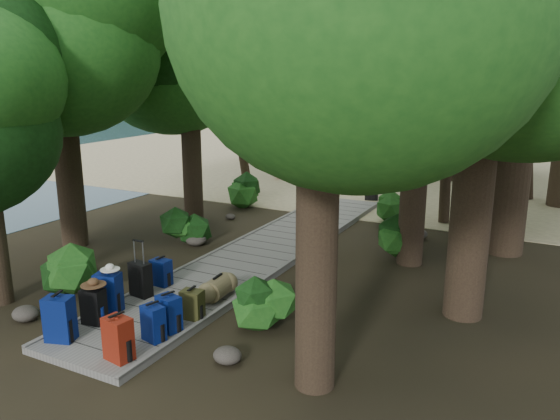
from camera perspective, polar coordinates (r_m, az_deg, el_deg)
The scene contains 48 objects.
ground at distance 12.47m, azimuth -3.87°, elevation -5.90°, with size 120.00×120.00×0.00m, color black.
sand_beach at distance 27.04m, azimuth 14.02°, elevation 4.67°, with size 40.00×22.00×0.02m, color #C7B887.
water_bay at distance 51.92m, azimuth -20.20°, elevation 8.58°, with size 50.00×60.00×0.02m, color #294655.
distant_hill at distance 74.22m, azimuth -11.25°, elevation 10.59°, with size 32.00×16.00×12.00m, color black.
boardwalk at distance 13.27m, azimuth -1.64°, elevation -4.35°, with size 2.00×12.00×0.12m, color slate.
backpack_left_a at distance 9.45m, azimuth -22.06°, elevation -10.28°, with size 0.43×0.30×0.81m, color navy, non-canonical shape.
backpack_left_b at distance 9.89m, azimuth -18.91°, elevation -9.31°, with size 0.37×0.26×0.68m, color black, non-canonical shape.
backpack_left_c at distance 10.23m, azimuth -17.50°, elevation -8.04°, with size 0.43×0.31×0.80m, color navy, non-canonical shape.
backpack_left_d at distance 11.25m, azimuth -12.33°, elevation -6.24°, with size 0.38×0.28×0.58m, color navy, non-canonical shape.
backpack_right_a at distance 8.61m, azimuth -16.57°, elevation -12.55°, with size 0.41×0.29×0.73m, color maroon, non-canonical shape.
backpack_right_b at distance 9.05m, azimuth -13.10°, elevation -11.25°, with size 0.36×0.25×0.64m, color navy, non-canonical shape.
backpack_right_c at distance 9.31m, azimuth -11.54°, elevation -10.34°, with size 0.39×0.28×0.67m, color navy, non-canonical shape.
backpack_right_d at distance 9.69m, azimuth -9.16°, elevation -9.56°, with size 0.37×0.27×0.56m, color #393916, non-canonical shape.
duffel_right_khaki at distance 10.48m, azimuth -6.51°, elevation -8.05°, with size 0.41×0.62×0.41m, color brown, non-canonical shape.
suitcase_on_boardwalk at distance 10.79m, azimuth -14.37°, elevation -7.04°, with size 0.43×0.23×0.66m, color black, non-canonical shape.
lone_suitcase_on_sand at distance 18.98m, azimuth 9.55°, elevation 2.10°, with size 0.45×0.26×0.70m, color black, non-canonical shape.
hat_brown at distance 9.75m, azimuth -18.94°, elevation -7.08°, with size 0.42×0.42×0.13m, color #51351E, non-canonical shape.
hat_white at distance 10.04m, azimuth -17.36°, elevation -5.66°, with size 0.34×0.34×0.11m, color silver, non-canonical shape.
kayak at distance 22.89m, azimuth 0.93°, elevation 3.87°, with size 0.72×3.29×0.33m, color red.
sun_lounger at distance 19.81m, azimuth 19.86°, elevation 1.78°, with size 0.59×1.83×0.59m, color silver, non-canonical shape.
tree_right_a at distance 6.88m, azimuth 4.15°, elevation 12.03°, with size 4.82×4.82×8.04m, color black, non-canonical shape.
tree_right_b at distance 9.75m, azimuth 20.86°, elevation 17.48°, with size 5.58×5.58×9.97m, color black, non-canonical shape.
tree_right_c at distance 12.28m, azimuth 14.46°, elevation 13.27°, with size 4.82×4.82×8.35m, color black, non-canonical shape.
tree_right_e at distance 16.47m, azimuth 22.28°, elevation 12.36°, with size 4.50×4.50×8.10m, color black, non-canonical shape.
tree_left_b at distance 14.30m, azimuth -22.19°, elevation 14.50°, with size 5.12×5.12×9.21m, color black, non-canonical shape.
tree_left_c at distance 15.93m, azimuth -9.52°, elevation 13.23°, with size 4.67×4.67×8.13m, color black, non-canonical shape.
tree_back_a at distance 25.72m, azimuth 11.44°, elevation 13.10°, with size 4.53×4.53×7.84m, color black, non-canonical shape.
tree_back_b at distance 26.76m, azimuth 19.24°, elevation 15.00°, with size 5.62×5.62×10.04m, color black, non-canonical shape.
tree_back_c at distance 25.54m, azimuth 25.10°, elevation 12.64°, with size 4.63×4.63×8.34m, color black, non-canonical shape.
tree_back_d at distance 26.46m, azimuth 2.22°, elevation 14.60°, with size 5.38×5.38×8.96m, color black, non-canonical shape.
palm_right_a at distance 16.37m, azimuth 18.25°, elevation 11.18°, with size 4.24×4.24×7.24m, color #183C10, non-canonical shape.
palm_right_b at distance 20.63m, azimuth 25.79°, elevation 13.98°, with size 4.86×4.86×9.39m, color #183C10, non-canonical shape.
palm_right_c at distance 22.93m, azimuth 18.72°, elevation 11.96°, with size 4.63×4.63×7.36m, color #183C10, non-canonical shape.
palm_left_a at distance 19.58m, azimuth -4.17°, elevation 11.85°, with size 4.39×4.39×6.99m, color #183C10, non-canonical shape.
rock_left_a at distance 10.80m, azimuth -25.04°, elevation -9.77°, with size 0.49×0.44×0.27m, color #4C473F, non-canonical shape.
rock_left_b at distance 12.69m, azimuth -19.75°, elevation -5.89°, with size 0.37×0.33×0.20m, color #4C473F, non-canonical shape.
rock_left_c at distance 14.04m, azimuth -8.80°, elevation -3.06°, with size 0.56×0.50×0.31m, color #4C473F, non-canonical shape.
rock_left_d at distance 16.42m, azimuth -5.20°, elevation -0.68°, with size 0.30×0.27×0.17m, color #4C473F, non-canonical shape.
rock_right_a at distance 8.56m, azimuth -5.53°, elevation -14.88°, with size 0.45×0.40×0.25m, color #4C473F, non-canonical shape.
rock_right_b at distance 10.52m, azimuth 3.93°, elevation -9.13°, with size 0.42×0.38×0.23m, color #4C473F, non-canonical shape.
rock_right_c at distance 12.82m, azimuth 4.27°, elevation -4.87°, with size 0.36×0.32×0.20m, color #4C473F, non-canonical shape.
rock_right_d at distance 14.90m, azimuth 14.23°, elevation -2.41°, with size 0.49×0.44×0.27m, color #4C473F, non-canonical shape.
shrub_left_a at distance 11.54m, azimuth -20.77°, elevation -5.70°, with size 1.18×1.18×1.06m, color #1C5118, non-canonical shape.
shrub_left_b at distance 14.12m, azimuth -9.96°, elevation -1.81°, with size 0.98×0.98×0.88m, color #1C5118, non-canonical shape.
shrub_left_c at distance 17.91m, azimuth -3.89°, elevation 2.17°, with size 1.24×1.24×1.12m, color #1C5118, non-canonical shape.
shrub_right_a at distance 9.41m, azimuth -1.33°, elevation -9.78°, with size 1.01×1.01×0.91m, color #1C5118, non-canonical shape.
shrub_right_b at distance 13.03m, azimuth 11.98°, elevation -2.90°, with size 1.15×1.15×1.04m, color #1C5118, non-canonical shape.
shrub_right_c at distance 16.23m, azimuth 11.23°, elevation 0.19°, with size 0.96×0.96×0.86m, color #1C5118, non-canonical shape.
Camera 1 is at (6.13, -9.99, 4.27)m, focal length 35.00 mm.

